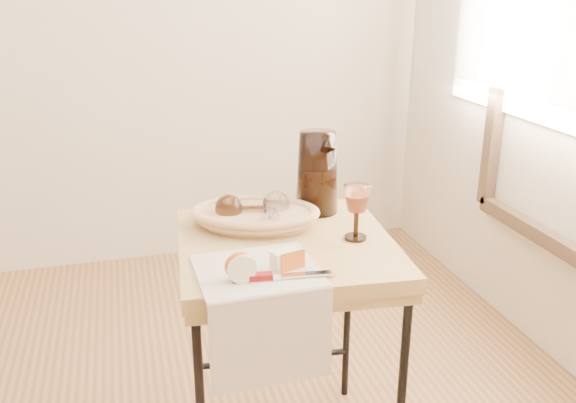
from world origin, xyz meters
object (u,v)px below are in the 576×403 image
object	(u,v)px
pitcher	(317,172)
goblet_lying_a	(244,208)
side_table	(286,354)
tea_towel	(257,271)
bread_basket	(255,217)
table_knife	(280,275)
apple_half	(240,266)
wine_goblet	(356,212)
goblet_lying_b	(273,209)

from	to	relation	value
pitcher	goblet_lying_a	bearing A→B (deg)	-150.56
goblet_lying_a	pitcher	xyz separation A→B (m)	(0.24, 0.05, 0.07)
side_table	tea_towel	world-z (taller)	tea_towel
goblet_lying_a	pitcher	distance (m)	0.25
bread_basket	table_knife	bearing A→B (deg)	-73.99
tea_towel	apple_half	bearing A→B (deg)	-143.25
pitcher	apple_half	bearing A→B (deg)	-111.15
pitcher	table_knife	size ratio (longest dim) A/B	1.20
side_table	apple_half	bearing A→B (deg)	-129.01
bread_basket	side_table	bearing A→B (deg)	-45.64
bread_basket	apple_half	world-z (taller)	apple_half
goblet_lying_a	pitcher	world-z (taller)	pitcher
apple_half	goblet_lying_a	bearing A→B (deg)	76.13
side_table	bread_basket	bearing A→B (deg)	115.08
side_table	bread_basket	distance (m)	0.42
side_table	wine_goblet	xyz separation A→B (m)	(0.19, -0.05, 0.45)
side_table	wine_goblet	size ratio (longest dim) A/B	4.72
goblet_lying_b	apple_half	size ratio (longest dim) A/B	1.72
bread_basket	goblet_lying_a	bearing A→B (deg)	172.72
bread_basket	table_knife	world-z (taller)	bread_basket
goblet_lying_a	bread_basket	bearing A→B (deg)	163.98
goblet_lying_a	apple_half	bearing A→B (deg)	87.32
goblet_lying_a	apple_half	size ratio (longest dim) A/B	1.74
tea_towel	bread_basket	world-z (taller)	bread_basket
tea_towel	goblet_lying_b	xyz separation A→B (m)	(0.11, 0.28, 0.05)
goblet_lying_a	wine_goblet	distance (m)	0.33
goblet_lying_a	goblet_lying_b	world-z (taller)	same
bread_basket	goblet_lying_a	distance (m)	0.04
wine_goblet	table_knife	bearing A→B (deg)	-145.18
goblet_lying_a	wine_goblet	size ratio (longest dim) A/B	0.84
goblet_lying_a	apple_half	distance (m)	0.36
pitcher	table_knife	distance (m)	0.49
wine_goblet	apple_half	size ratio (longest dim) A/B	2.06
pitcher	wine_goblet	size ratio (longest dim) A/B	1.85
tea_towel	wine_goblet	distance (m)	0.34
goblet_lying_a	pitcher	bearing A→B (deg)	-157.56
pitcher	side_table	bearing A→B (deg)	-110.80
pitcher	table_knife	bearing A→B (deg)	-101.02
goblet_lying_b	bread_basket	bearing A→B (deg)	92.80
tea_towel	goblet_lying_a	world-z (taller)	goblet_lying_a
tea_towel	goblet_lying_a	xyz separation A→B (m)	(0.03, 0.31, 0.05)
wine_goblet	tea_towel	bearing A→B (deg)	-157.78
wine_goblet	table_knife	size ratio (longest dim) A/B	0.65
goblet_lying_a	wine_goblet	world-z (taller)	wine_goblet
wine_goblet	apple_half	distance (m)	0.40
tea_towel	goblet_lying_a	bearing A→B (deg)	82.37
goblet_lying_a	goblet_lying_b	distance (m)	0.09
side_table	table_knife	distance (m)	0.46
tea_towel	goblet_lying_a	size ratio (longest dim) A/B	2.22
tea_towel	pitcher	bearing A→B (deg)	51.59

